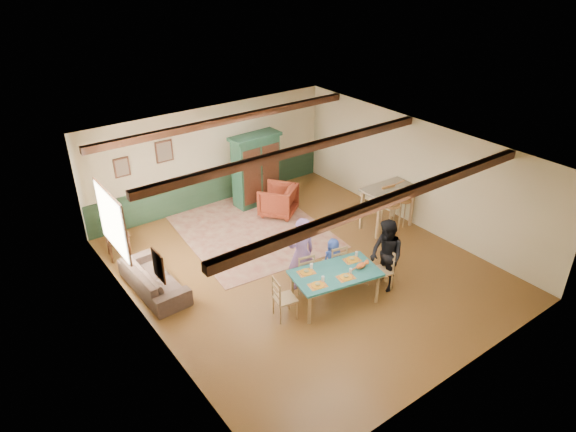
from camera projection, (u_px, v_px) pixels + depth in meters
floor at (303, 267)px, 11.38m from camera, size 8.00×8.00×0.00m
wall_back at (211, 156)px, 13.57m from camera, size 7.00×0.02×2.70m
wall_left at (146, 270)px, 8.91m from camera, size 0.02×8.00×2.70m
wall_right at (417, 174)px, 12.56m from camera, size 0.02×8.00×2.70m
ceiling at (305, 153)px, 10.10m from camera, size 7.00×8.00×0.02m
wainscot_back at (214, 187)px, 13.99m from camera, size 6.95×0.03×0.90m
ceiling_beam_front at (390, 199)px, 8.51m from camera, size 6.95×0.16×0.16m
ceiling_beam_mid at (293, 152)px, 10.42m from camera, size 6.95×0.16×0.16m
ceiling_beam_back at (228, 120)px, 12.26m from camera, size 6.95×0.16×0.16m
window_left at (111, 221)px, 10.04m from camera, size 0.06×1.60×1.30m
picture_left_wall at (159, 266)px, 8.31m from camera, size 0.04×0.42×0.52m
picture_back_a at (164, 151)px, 12.66m from camera, size 0.45×0.04×0.55m
picture_back_b at (122, 167)px, 12.16m from camera, size 0.38×0.04×0.48m
dining_table at (335, 287)px, 10.14m from camera, size 1.84×1.25×0.71m
dining_chair_far_left at (302, 270)px, 10.49m from camera, size 0.47×0.48×0.89m
dining_chair_far_right at (334, 262)px, 10.77m from camera, size 0.47×0.48×0.89m
dining_chair_end_left at (285, 298)px, 9.69m from camera, size 0.48×0.47×0.89m
dining_chair_end_right at (381, 270)px, 10.49m from camera, size 0.48×0.47×0.89m
person_man at (301, 253)px, 10.38m from camera, size 0.66×0.50×1.62m
person_woman at (386, 256)px, 10.37m from camera, size 0.72×0.85×1.55m
person_child at (333, 259)px, 10.82m from camera, size 0.51×0.39×0.95m
cat at (361, 265)px, 10.05m from camera, size 0.36×0.20×0.17m
place_setting_near_left at (318, 283)px, 9.56m from camera, size 0.42×0.35×0.11m
place_setting_near_center at (346, 275)px, 9.79m from camera, size 0.42×0.35×0.11m
place_setting_far_left at (306, 270)px, 9.94m from camera, size 0.42×0.35×0.11m
place_setting_far_right at (352, 258)px, 10.32m from camera, size 0.42×0.35×0.11m
area_rug at (252, 230)px, 12.82m from camera, size 3.61×4.16×0.01m
armoire at (256, 170)px, 13.72m from camera, size 1.41×0.62×1.96m
armchair at (278, 200)px, 13.40m from camera, size 1.22×1.23×0.81m
sofa at (154, 279)px, 10.52m from camera, size 0.82×1.96×0.56m
end_table at (118, 245)px, 11.64m from camera, size 0.55×0.55×0.60m
table_lamp at (114, 223)px, 11.36m from camera, size 0.35×0.35×0.55m
counter_table at (387, 208)px, 12.72m from camera, size 1.34×0.81×1.09m
bar_stool_left at (391, 210)px, 12.56m from camera, size 0.46×0.50×1.15m
bar_stool_right at (404, 204)px, 12.88m from camera, size 0.44×0.48×1.10m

